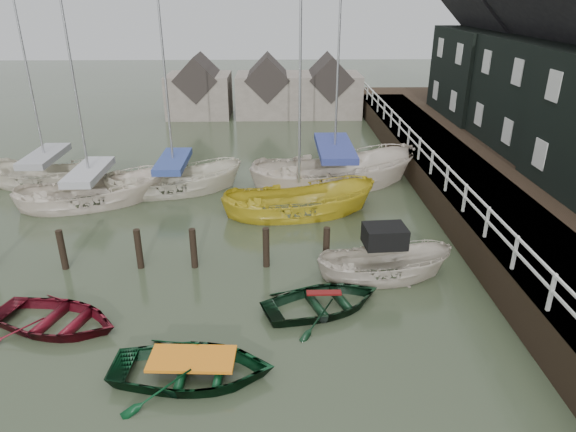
{
  "coord_description": "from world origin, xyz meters",
  "views": [
    {
      "loc": [
        1.55,
        -12.15,
        8.48
      ],
      "look_at": [
        1.95,
        3.99,
        1.4
      ],
      "focal_mm": 32.0,
      "sensor_mm": 36.0,
      "label": 1
    }
  ],
  "objects_px": {
    "rowboat_red": "(57,326)",
    "rowboat_green": "(194,377)",
    "motorboat": "(383,275)",
    "sailboat_b": "(176,190)",
    "sailboat_d": "(334,184)",
    "sailboat_c": "(299,213)",
    "sailboat_e": "(50,184)",
    "rowboat_dkgreen": "(323,309)",
    "sailboat_a": "(94,202)"
  },
  "relations": [
    {
      "from": "sailboat_a",
      "to": "sailboat_d",
      "type": "xyz_separation_m",
      "value": [
        10.69,
        2.08,
        -0.01
      ]
    },
    {
      "from": "sailboat_e",
      "to": "sailboat_b",
      "type": "bearing_deg",
      "value": -87.05
    },
    {
      "from": "motorboat",
      "to": "sailboat_b",
      "type": "relative_size",
      "value": 0.35
    },
    {
      "from": "sailboat_c",
      "to": "sailboat_d",
      "type": "xyz_separation_m",
      "value": [
        1.81,
        3.34,
        0.05
      ]
    },
    {
      "from": "rowboat_dkgreen",
      "to": "sailboat_a",
      "type": "distance_m",
      "value": 12.46
    },
    {
      "from": "rowboat_red",
      "to": "sailboat_e",
      "type": "relative_size",
      "value": 0.34
    },
    {
      "from": "motorboat",
      "to": "sailboat_e",
      "type": "height_order",
      "value": "sailboat_e"
    },
    {
      "from": "motorboat",
      "to": "sailboat_d",
      "type": "relative_size",
      "value": 0.35
    },
    {
      "from": "rowboat_red",
      "to": "sailboat_a",
      "type": "bearing_deg",
      "value": 28.4
    },
    {
      "from": "rowboat_dkgreen",
      "to": "sailboat_c",
      "type": "distance_m",
      "value": 7.06
    },
    {
      "from": "rowboat_green",
      "to": "motorboat",
      "type": "height_order",
      "value": "motorboat"
    },
    {
      "from": "sailboat_c",
      "to": "rowboat_dkgreen",
      "type": "bearing_deg",
      "value": 174.96
    },
    {
      "from": "rowboat_red",
      "to": "sailboat_c",
      "type": "distance_m",
      "value": 10.45
    },
    {
      "from": "motorboat",
      "to": "sailboat_b",
      "type": "xyz_separation_m",
      "value": [
        -8.06,
        8.07,
        -0.03
      ]
    },
    {
      "from": "rowboat_red",
      "to": "rowboat_dkgreen",
      "type": "xyz_separation_m",
      "value": [
        7.44,
        0.69,
        0.0
      ]
    },
    {
      "from": "motorboat",
      "to": "sailboat_c",
      "type": "height_order",
      "value": "sailboat_c"
    },
    {
      "from": "rowboat_green",
      "to": "sailboat_c",
      "type": "bearing_deg",
      "value": -13.82
    },
    {
      "from": "sailboat_c",
      "to": "sailboat_a",
      "type": "bearing_deg",
      "value": 73.61
    },
    {
      "from": "rowboat_green",
      "to": "rowboat_dkgreen",
      "type": "height_order",
      "value": "rowboat_green"
    },
    {
      "from": "sailboat_d",
      "to": "sailboat_b",
      "type": "bearing_deg",
      "value": 83.59
    },
    {
      "from": "motorboat",
      "to": "sailboat_d",
      "type": "height_order",
      "value": "sailboat_d"
    },
    {
      "from": "rowboat_dkgreen",
      "to": "sailboat_b",
      "type": "distance_m",
      "value": 11.46
    },
    {
      "from": "sailboat_d",
      "to": "sailboat_e",
      "type": "height_order",
      "value": "sailboat_d"
    },
    {
      "from": "rowboat_dkgreen",
      "to": "sailboat_a",
      "type": "xyz_separation_m",
      "value": [
        -9.29,
        8.3,
        0.06
      ]
    },
    {
      "from": "sailboat_a",
      "to": "sailboat_c",
      "type": "relative_size",
      "value": 1.09
    },
    {
      "from": "rowboat_green",
      "to": "sailboat_a",
      "type": "height_order",
      "value": "sailboat_a"
    },
    {
      "from": "rowboat_red",
      "to": "rowboat_green",
      "type": "xyz_separation_m",
      "value": [
        4.07,
        -2.13,
        0.0
      ]
    },
    {
      "from": "rowboat_dkgreen",
      "to": "sailboat_d",
      "type": "distance_m",
      "value": 10.48
    },
    {
      "from": "rowboat_dkgreen",
      "to": "sailboat_a",
      "type": "relative_size",
      "value": 0.32
    },
    {
      "from": "sailboat_a",
      "to": "sailboat_b",
      "type": "bearing_deg",
      "value": -85.25
    },
    {
      "from": "rowboat_dkgreen",
      "to": "motorboat",
      "type": "xyz_separation_m",
      "value": [
        2.07,
        1.69,
        0.1
      ]
    },
    {
      "from": "sailboat_c",
      "to": "sailboat_b",
      "type": "bearing_deg",
      "value": 55.74
    },
    {
      "from": "rowboat_dkgreen",
      "to": "sailboat_e",
      "type": "distance_m",
      "value": 16.13
    },
    {
      "from": "sailboat_c",
      "to": "sailboat_e",
      "type": "distance_m",
      "value": 12.25
    },
    {
      "from": "sailboat_d",
      "to": "motorboat",
      "type": "bearing_deg",
      "value": 173.16
    },
    {
      "from": "sailboat_a",
      "to": "sailboat_e",
      "type": "bearing_deg",
      "value": 31.12
    },
    {
      "from": "rowboat_red",
      "to": "rowboat_green",
      "type": "bearing_deg",
      "value": -100.92
    },
    {
      "from": "sailboat_b",
      "to": "rowboat_green",
      "type": "bearing_deg",
      "value": 178.23
    },
    {
      "from": "sailboat_b",
      "to": "sailboat_c",
      "type": "bearing_deg",
      "value": -129.5
    },
    {
      "from": "rowboat_dkgreen",
      "to": "sailboat_a",
      "type": "bearing_deg",
      "value": 28.5
    },
    {
      "from": "rowboat_dkgreen",
      "to": "motorboat",
      "type": "relative_size",
      "value": 0.81
    },
    {
      "from": "motorboat",
      "to": "sailboat_b",
      "type": "distance_m",
      "value": 11.41
    },
    {
      "from": "sailboat_b",
      "to": "sailboat_d",
      "type": "bearing_deg",
      "value": -98.76
    },
    {
      "from": "motorboat",
      "to": "sailboat_c",
      "type": "bearing_deg",
      "value": 20.42
    },
    {
      "from": "motorboat",
      "to": "sailboat_e",
      "type": "relative_size",
      "value": 0.41
    },
    {
      "from": "rowboat_red",
      "to": "sailboat_e",
      "type": "distance_m",
      "value": 12.27
    },
    {
      "from": "sailboat_e",
      "to": "rowboat_green",
      "type": "bearing_deg",
      "value": -135.79
    },
    {
      "from": "sailboat_c",
      "to": "sailboat_d",
      "type": "height_order",
      "value": "sailboat_d"
    },
    {
      "from": "rowboat_green",
      "to": "motorboat",
      "type": "distance_m",
      "value": 7.06
    },
    {
      "from": "rowboat_green",
      "to": "sailboat_d",
      "type": "xyz_separation_m",
      "value": [
        4.76,
        13.21,
        0.06
      ]
    }
  ]
}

